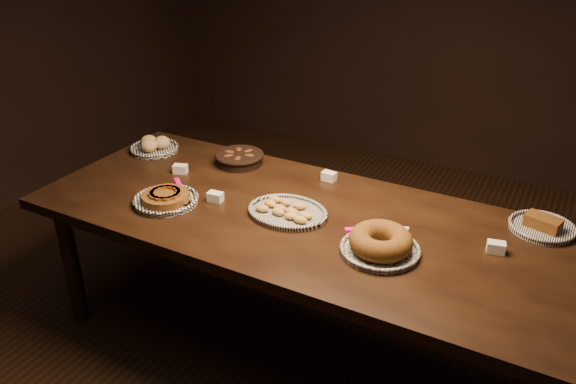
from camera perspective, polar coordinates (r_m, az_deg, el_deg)
The scene contains 9 objects.
ground at distance 2.96m, azimuth 0.48°, elevation -14.89°, with size 5.00×5.00×0.00m, color black.
buffet_table at distance 2.56m, azimuth 0.54°, elevation -3.58°, with size 2.40×1.00×0.75m.
apple_tart_plate at distance 2.66m, azimuth -12.29°, elevation -0.64°, with size 0.30×0.33×0.06m.
madeleine_platter at distance 2.50m, azimuth -0.11°, elevation -1.97°, with size 0.36×0.30×0.04m.
bundt_cake_plate at distance 2.25m, azimuth 9.37°, elevation -5.18°, with size 0.34×0.37×0.10m.
croissant_basket at distance 2.99m, azimuth -4.96°, elevation 3.53°, with size 0.26×0.26×0.06m.
bread_roll_plate at distance 3.23m, azimuth -13.47°, elevation 4.58°, with size 0.27×0.27×0.08m.
loaf_plate at distance 2.62m, azimuth 24.41°, elevation -3.16°, with size 0.27×0.27×0.06m.
tent_cards at distance 2.57m, azimuth 2.68°, elevation -0.95°, with size 1.64×0.51×0.04m.
Camera 1 is at (1.03, -1.94, 1.99)m, focal length 35.00 mm.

